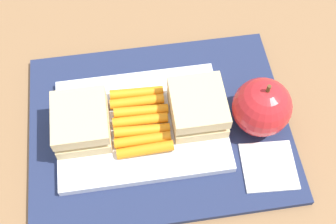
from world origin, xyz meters
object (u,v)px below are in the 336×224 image
food_tray (141,125)px  apple (262,107)px  sandwich_half_left (81,122)px  paper_napkin (269,166)px  carrot_sticks_bundle (141,120)px  sandwich_half_right (198,107)px

food_tray → apple: apple is taller
apple → sandwich_half_left: bearing=176.4°
paper_napkin → sandwich_half_left: bearing=160.5°
carrot_sticks_bundle → paper_napkin: (0.16, -0.08, -0.02)m
sandwich_half_left → carrot_sticks_bundle: size_ratio=0.77×
sandwich_half_right → apple: apple is taller
sandwich_half_right → apple: (0.08, -0.02, 0.01)m
sandwich_half_left → food_tray: bearing=0.0°
food_tray → sandwich_half_left: (-0.08, 0.00, 0.03)m
carrot_sticks_bundle → paper_napkin: carrot_sticks_bundle is taller
sandwich_half_left → sandwich_half_right: 0.16m
carrot_sticks_bundle → sandwich_half_right: bearing=0.0°
sandwich_half_left → sandwich_half_right: size_ratio=1.00×
sandwich_half_left → apple: size_ratio=0.88×
sandwich_half_right → paper_napkin: 0.12m
sandwich_half_right → sandwich_half_left: bearing=180.0°
sandwich_half_left → apple: (0.24, -0.02, 0.01)m
food_tray → apple: (0.16, -0.02, 0.03)m
carrot_sticks_bundle → paper_napkin: size_ratio=1.48×
food_tray → sandwich_half_right: bearing=0.0°
sandwich_half_right → carrot_sticks_bundle: bearing=-180.0°
food_tray → paper_napkin: size_ratio=3.29×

